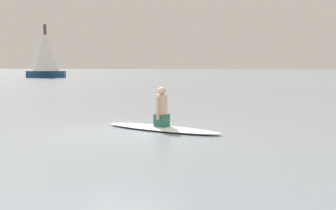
% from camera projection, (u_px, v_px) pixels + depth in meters
% --- Properties ---
extents(ground_plane, '(400.00, 400.00, 0.00)m').
position_uv_depth(ground_plane, '(127.00, 133.00, 9.93)').
color(ground_plane, gray).
extents(surfboard, '(1.75, 3.47, 0.10)m').
position_uv_depth(surfboard, '(162.00, 128.00, 10.41)').
color(surfboard, white).
rests_on(surfboard, ground).
extents(person_paddler, '(0.45, 0.41, 1.04)m').
position_uv_depth(person_paddler, '(162.00, 109.00, 10.36)').
color(person_paddler, '#26664C').
rests_on(person_paddler, surfboard).
extents(sailboat_far_left, '(4.72, 5.57, 7.59)m').
position_uv_depth(sailboat_far_left, '(46.00, 53.00, 56.84)').
color(sailboat_far_left, navy).
rests_on(sailboat_far_left, ground).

